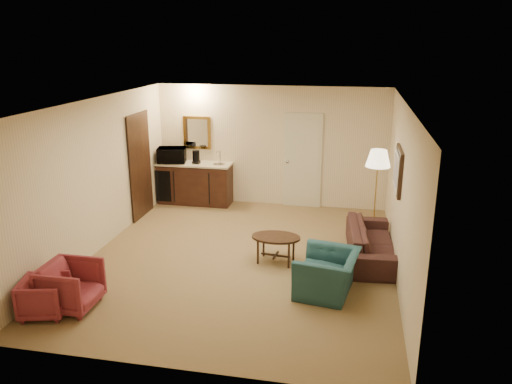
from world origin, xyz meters
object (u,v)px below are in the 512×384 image
(sofa, at_px, (372,237))
(rose_chair_near, at_px, (70,284))
(wetbar_cabinet, at_px, (195,183))
(coffee_table, at_px, (276,249))
(waste_bin, at_px, (223,199))
(microwave, at_px, (172,153))
(teal_armchair, at_px, (328,267))
(floor_lamp, at_px, (376,194))
(rose_chair_far, at_px, (44,295))
(coffee_maker, at_px, (196,157))

(sofa, xyz_separation_m, rose_chair_near, (-4.05, -2.47, -0.02))
(wetbar_cabinet, height_order, coffee_table, wetbar_cabinet)
(waste_bin, bearing_deg, microwave, 179.47)
(teal_armchair, bearing_deg, floor_lamp, 172.10)
(rose_chair_near, xyz_separation_m, waste_bin, (0.90, 4.65, -0.21))
(wetbar_cabinet, xyz_separation_m, rose_chair_near, (-0.25, -4.72, -0.10))
(coffee_table, bearing_deg, rose_chair_far, -141.14)
(microwave, bearing_deg, rose_chair_far, -102.45)
(floor_lamp, xyz_separation_m, microwave, (-4.35, 1.26, 0.29))
(wetbar_cabinet, relative_size, rose_chair_near, 2.29)
(wetbar_cabinet, height_order, rose_chair_far, wetbar_cabinet)
(sofa, height_order, rose_chair_near, sofa)
(rose_chair_near, xyz_separation_m, floor_lamp, (4.10, 3.40, 0.47))
(coffee_maker, bearing_deg, floor_lamp, -30.60)
(wetbar_cabinet, relative_size, coffee_table, 2.06)
(teal_armchair, height_order, floor_lamp, floor_lamp)
(rose_chair_near, relative_size, microwave, 1.18)
(rose_chair_far, bearing_deg, floor_lamp, -64.70)
(coffee_maker, bearing_deg, coffee_table, -62.78)
(teal_armchair, bearing_deg, rose_chair_far, -60.59)
(coffee_table, bearing_deg, microwave, 135.77)
(microwave, bearing_deg, coffee_maker, -10.13)
(wetbar_cabinet, bearing_deg, teal_armchair, -49.08)
(floor_lamp, bearing_deg, coffee_maker, 161.34)
(microwave, relative_size, coffee_maker, 2.07)
(wetbar_cabinet, xyz_separation_m, rose_chair_far, (-0.50, -4.95, -0.17))
(rose_chair_near, xyz_separation_m, rose_chair_far, (-0.25, -0.23, -0.07))
(rose_chair_near, xyz_separation_m, coffee_table, (2.50, 1.98, -0.13))
(teal_armchair, distance_m, floor_lamp, 2.44)
(teal_armchair, relative_size, rose_chair_far, 1.62)
(coffee_table, relative_size, waste_bin, 2.73)
(wetbar_cabinet, bearing_deg, coffee_maker, -35.42)
(floor_lamp, height_order, microwave, floor_lamp)
(rose_chair_far, distance_m, coffee_table, 3.53)
(sofa, relative_size, teal_armchair, 2.04)
(waste_bin, bearing_deg, coffee_maker, 176.85)
(teal_armchair, bearing_deg, coffee_maker, -129.96)
(waste_bin, xyz_separation_m, coffee_maker, (-0.60, 0.03, 0.92))
(rose_chair_far, distance_m, waste_bin, 5.02)
(floor_lamp, distance_m, coffee_maker, 4.02)
(rose_chair_far, height_order, floor_lamp, floor_lamp)
(sofa, relative_size, microwave, 3.17)
(floor_lamp, bearing_deg, rose_chair_far, -140.14)
(teal_armchair, height_order, rose_chair_near, teal_armchair)
(rose_chair_far, bearing_deg, waste_bin, -27.81)
(rose_chair_far, height_order, waste_bin, rose_chair_far)
(rose_chair_near, relative_size, waste_bin, 2.45)
(sofa, xyz_separation_m, waste_bin, (-3.15, 2.18, -0.23))
(sofa, bearing_deg, rose_chair_near, 117.01)
(rose_chair_far, bearing_deg, coffee_table, -65.70)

